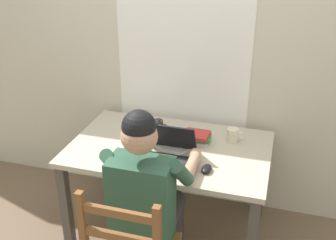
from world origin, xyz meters
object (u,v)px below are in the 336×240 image
seated_person (148,193)px  coffee_mug_white (233,135)px  coffee_mug_dark (158,127)px  book_stack_main (197,137)px  desk (169,158)px  landscape_photo_print (135,128)px  laptop (166,153)px  computer_mouse (207,169)px

seated_person → coffee_mug_white: seated_person is taller
coffee_mug_white → coffee_mug_dark: 0.52m
coffee_mug_dark → book_stack_main: (0.29, -0.04, -0.01)m
desk → landscape_photo_print: 0.37m
desk → book_stack_main: bearing=35.3°
seated_person → coffee_mug_dark: (-0.14, 0.64, 0.09)m
laptop → coffee_mug_dark: size_ratio=2.84×
desk → landscape_photo_print: bearing=149.6°
coffee_mug_dark → landscape_photo_print: coffee_mug_dark is taller
seated_person → book_stack_main: bearing=76.6°
desk → coffee_mug_white: 0.46m
laptop → coffee_mug_dark: (-0.16, 0.32, 0.00)m
laptop → landscape_photo_print: bearing=133.9°
landscape_photo_print → coffee_mug_dark: bearing=-28.3°
desk → seated_person: 0.50m
seated_person → landscape_photo_print: seated_person is taller
computer_mouse → book_stack_main: (-0.14, 0.34, 0.02)m
seated_person → laptop: (0.01, 0.32, 0.08)m
computer_mouse → landscape_photo_print: size_ratio=0.77×
laptop → desk: bearing=98.9°
coffee_mug_white → book_stack_main: bearing=-161.5°
coffee_mug_dark → landscape_photo_print: bearing=170.3°
computer_mouse → coffee_mug_white: size_ratio=0.85×
book_stack_main → coffee_mug_white: bearing=18.5°
seated_person → coffee_mug_dark: seated_person is taller
computer_mouse → coffee_mug_dark: coffee_mug_dark is taller
computer_mouse → book_stack_main: bearing=112.2°
coffee_mug_white → landscape_photo_print: size_ratio=0.91×
book_stack_main → laptop: bearing=-115.4°
coffee_mug_dark → landscape_photo_print: (-0.18, 0.03, -0.05)m
book_stack_main → landscape_photo_print: 0.48m
book_stack_main → landscape_photo_print: book_stack_main is taller
desk → laptop: size_ratio=3.95×
computer_mouse → coffee_mug_dark: size_ratio=0.85×
coffee_mug_dark → book_stack_main: coffee_mug_dark is taller
seated_person → computer_mouse: seated_person is taller
desk → book_stack_main: 0.23m
computer_mouse → book_stack_main: size_ratio=0.52×
book_stack_main → landscape_photo_print: size_ratio=1.49×
seated_person → computer_mouse: size_ratio=12.31×
seated_person → computer_mouse: bearing=43.3°
computer_mouse → desk: bearing=142.8°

